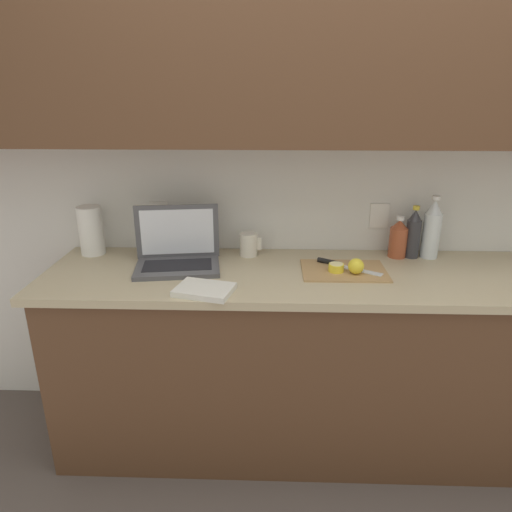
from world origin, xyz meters
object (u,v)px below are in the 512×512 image
lemon_whole_beside (356,266)px  bottle_oil_tall (413,234)px  lemon_half_cut (336,268)px  bottle_water_clear (398,239)px  knife (338,264)px  bottle_green_soda (432,230)px  laptop (178,253)px  cutting_board (344,271)px  paper_towel_roll (91,231)px  measuring_cup (249,244)px

lemon_whole_beside → bottle_oil_tall: bearing=38.6°
lemon_half_cut → bottle_water_clear: size_ratio=0.34×
bottle_water_clear → lemon_whole_beside: bearing=-134.3°
knife → lemon_half_cut: bearing=-70.9°
lemon_whole_beside → bottle_green_soda: bearing=32.0°
lemon_half_cut → bottle_water_clear: (0.32, 0.23, 0.06)m
laptop → lemon_whole_beside: (0.79, -0.09, -0.02)m
cutting_board → paper_towel_roll: bearing=170.7°
knife → bottle_water_clear: 0.35m
cutting_board → lemon_whole_beside: 0.07m
lemon_half_cut → bottle_oil_tall: (0.39, 0.23, 0.09)m
cutting_board → bottle_water_clear: bearing=35.4°
measuring_cup → lemon_half_cut: bearing=-29.2°
cutting_board → bottle_water_clear: size_ratio=1.85×
laptop → bottle_green_soda: (1.18, 0.15, 0.07)m
cutting_board → laptop: bearing=176.3°
lemon_half_cut → paper_towel_roll: bearing=169.2°
measuring_cup → paper_towel_roll: paper_towel_roll is taller
bottle_oil_tall → bottle_water_clear: bearing=-180.0°
lemon_half_cut → bottle_oil_tall: bearing=30.2°
lemon_half_cut → measuring_cup: measuring_cup is taller
lemon_whole_beside → bottle_oil_tall: size_ratio=0.27×
bottle_green_soda → lemon_whole_beside: bearing=-148.0°
knife → measuring_cup: (-0.41, 0.15, 0.04)m
laptop → measuring_cup: size_ratio=3.65×
bottle_oil_tall → bottle_water_clear: size_ratio=1.25×
measuring_cup → paper_towel_roll: (-0.76, -0.00, 0.06)m
laptop → bottle_green_soda: 1.19m
bottle_green_soda → paper_towel_roll: bearing=-179.8°
knife → lemon_half_cut: 0.07m
lemon_whole_beside → bottle_green_soda: (0.39, 0.24, 0.10)m
cutting_board → knife: 0.05m
lemon_half_cut → measuring_cup: (-0.39, 0.22, 0.03)m
laptop → lemon_half_cut: laptop is taller
bottle_green_soda → bottle_water_clear: bearing=-180.0°
cutting_board → bottle_oil_tall: size_ratio=1.47×
knife → lemon_whole_beside: 0.11m
bottle_green_soda → bottle_water_clear: size_ratio=1.49×
bottle_green_soda → bottle_oil_tall: (-0.08, -0.00, -0.02)m
lemon_whole_beside → bottle_water_clear: 0.34m
bottle_green_soda → bottle_water_clear: 0.16m
lemon_whole_beside → paper_towel_roll: (-1.24, 0.24, 0.08)m
lemon_whole_beside → bottle_green_soda: size_ratio=0.23×
knife → lemon_whole_beside: size_ratio=4.00×
knife → bottle_green_soda: (0.46, 0.15, 0.12)m
cutting_board → lemon_whole_beside: size_ratio=5.40×
laptop → bottle_water_clear: bearing=0.3°
cutting_board → paper_towel_roll: 1.22m
paper_towel_roll → bottle_oil_tall: bearing=0.2°
cutting_board → measuring_cup: bearing=155.7°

